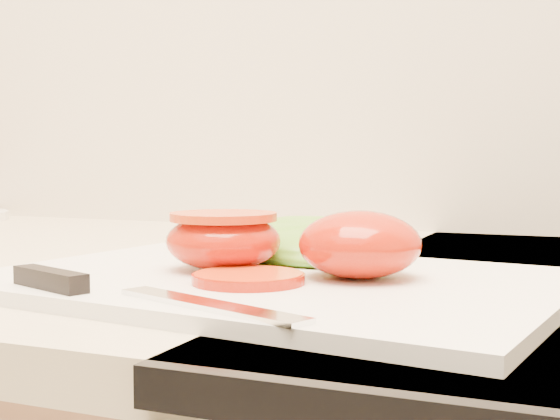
% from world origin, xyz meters
% --- Properties ---
extents(cutting_board, '(0.43, 0.33, 0.01)m').
position_xyz_m(cutting_board, '(0.15, 1.55, 0.94)').
color(cutting_board, white).
rests_on(cutting_board, counter).
extents(tomato_half_dome, '(0.08, 0.08, 0.05)m').
position_xyz_m(tomato_half_dome, '(0.21, 1.56, 0.96)').
color(tomato_half_dome, '#B41E09').
rests_on(tomato_half_dome, cutting_board).
extents(tomato_half_cut, '(0.08, 0.08, 0.04)m').
position_xyz_m(tomato_half_cut, '(0.11, 1.56, 0.96)').
color(tomato_half_cut, '#B41E09').
rests_on(tomato_half_cut, cutting_board).
extents(tomato_slice_0, '(0.07, 0.07, 0.01)m').
position_xyz_m(tomato_slice_0, '(0.15, 1.51, 0.94)').
color(tomato_slice_0, '#DF480D').
rests_on(tomato_slice_0, cutting_board).
extents(lettuce_leaf_0, '(0.16, 0.11, 0.03)m').
position_xyz_m(lettuce_leaf_0, '(0.14, 1.63, 0.95)').
color(lettuce_leaf_0, '#60A82C').
rests_on(lettuce_leaf_0, cutting_board).
extents(knife, '(0.22, 0.07, 0.01)m').
position_xyz_m(knife, '(0.09, 1.43, 0.94)').
color(knife, silver).
rests_on(knife, cutting_board).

